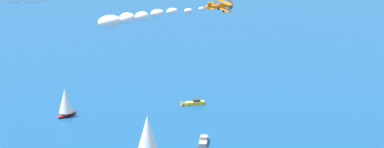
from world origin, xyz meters
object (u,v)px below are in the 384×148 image
(sailboat_far_port, at_px, (65,102))
(biplane_wingman, at_px, (220,5))
(motorboat_near_centre, at_px, (192,103))
(sailboat_inshore, at_px, (148,136))
(motorboat_offshore, at_px, (203,142))

(sailboat_far_port, xyz_separation_m, biplane_wingman, (63.44, 40.03, 42.09))
(motorboat_near_centre, xyz_separation_m, sailboat_inshore, (44.83, -18.01, 5.74))
(sailboat_far_port, bearing_deg, motorboat_offshore, 53.31)
(motorboat_near_centre, bearing_deg, biplane_wingman, -1.97)
(motorboat_near_centre, xyz_separation_m, biplane_wingman, (70.03, -2.41, 46.27))
(sailboat_far_port, distance_m, sailboat_inshore, 45.40)
(motorboat_near_centre, relative_size, sailboat_far_port, 0.81)
(sailboat_inshore, distance_m, biplane_wingman, 50.22)
(sailboat_inshore, relative_size, motorboat_offshore, 1.51)
(motorboat_near_centre, relative_size, biplane_wingman, 1.21)
(motorboat_offshore, xyz_separation_m, biplane_wingman, (32.84, -1.05, 46.22))
(motorboat_near_centre, relative_size, motorboat_offshore, 0.92)
(motorboat_near_centre, bearing_deg, sailboat_far_port, -81.16)
(sailboat_far_port, height_order, sailboat_inshore, sailboat_inshore)
(sailboat_inshore, bearing_deg, biplane_wingman, 31.75)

